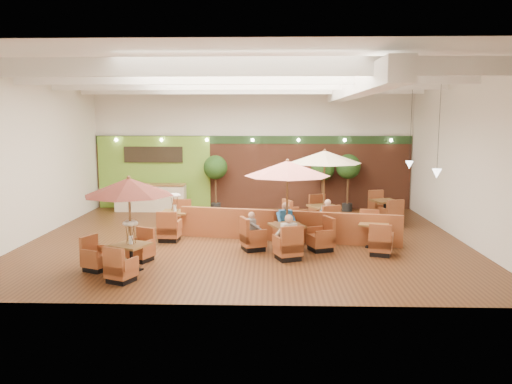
{
  "coord_description": "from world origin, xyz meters",
  "views": [
    {
      "loc": [
        0.78,
        -16.11,
        3.87
      ],
      "look_at": [
        0.3,
        0.5,
        1.5
      ],
      "focal_mm": 35.0,
      "sensor_mm": 36.0,
      "label": 1
    }
  ],
  "objects_px": {
    "diner_1": "(286,219)",
    "diner_3": "(327,213)",
    "diner_4": "(327,213)",
    "table_3": "(175,220)",
    "diner_0": "(288,233)",
    "table_4": "(374,235)",
    "table_5": "(385,211)",
    "table_2": "(322,172)",
    "booth_divider": "(287,226)",
    "topiary_0": "(215,170)",
    "topiary_2": "(348,169)",
    "table_0": "(127,203)",
    "diner_2": "(253,227)",
    "service_counter": "(151,198)",
    "table_1": "(287,189)",
    "topiary_1": "(323,171)"
  },
  "relations": [
    {
      "from": "booth_divider",
      "to": "table_3",
      "type": "bearing_deg",
      "value": 178.33
    },
    {
      "from": "table_4",
      "to": "diner_1",
      "type": "xyz_separation_m",
      "value": [
        -2.71,
        0.52,
        0.4
      ]
    },
    {
      "from": "table_4",
      "to": "diner_3",
      "type": "xyz_separation_m",
      "value": [
        -1.27,
        1.66,
        0.38
      ]
    },
    {
      "from": "topiary_1",
      "to": "diner_0",
      "type": "bearing_deg",
      "value": -102.73
    },
    {
      "from": "service_counter",
      "to": "booth_divider",
      "type": "height_order",
      "value": "service_counter"
    },
    {
      "from": "table_2",
      "to": "diner_1",
      "type": "xyz_separation_m",
      "value": [
        -1.36,
        -2.2,
        -1.29
      ]
    },
    {
      "from": "booth_divider",
      "to": "table_0",
      "type": "xyz_separation_m",
      "value": [
        -4.2,
        -3.37,
        1.28
      ]
    },
    {
      "from": "table_2",
      "to": "diner_2",
      "type": "distance_m",
      "value": 4.21
    },
    {
      "from": "table_3",
      "to": "topiary_2",
      "type": "distance_m",
      "value": 8.19
    },
    {
      "from": "service_counter",
      "to": "diner_2",
      "type": "relative_size",
      "value": 4.19
    },
    {
      "from": "table_0",
      "to": "diner_4",
      "type": "bearing_deg",
      "value": 61.77
    },
    {
      "from": "table_1",
      "to": "diner_3",
      "type": "xyz_separation_m",
      "value": [
        1.44,
        2.16,
        -1.13
      ]
    },
    {
      "from": "table_4",
      "to": "table_5",
      "type": "xyz_separation_m",
      "value": [
        1.27,
        4.17,
        0.02
      ]
    },
    {
      "from": "topiary_0",
      "to": "diner_1",
      "type": "height_order",
      "value": "topiary_0"
    },
    {
      "from": "table_3",
      "to": "diner_1",
      "type": "height_order",
      "value": "table_3"
    },
    {
      "from": "table_2",
      "to": "table_3",
      "type": "xyz_separation_m",
      "value": [
        -5.13,
        -1.14,
        -1.55
      ]
    },
    {
      "from": "table_5",
      "to": "topiary_1",
      "type": "height_order",
      "value": "topiary_1"
    },
    {
      "from": "service_counter",
      "to": "table_2",
      "type": "xyz_separation_m",
      "value": [
        7.04,
        -3.33,
        1.47
      ]
    },
    {
      "from": "booth_divider",
      "to": "table_4",
      "type": "xyz_separation_m",
      "value": [
        2.67,
        -0.68,
        -0.13
      ]
    },
    {
      "from": "topiary_2",
      "to": "diner_3",
      "type": "relative_size",
      "value": 3.24
    },
    {
      "from": "table_2",
      "to": "table_4",
      "type": "height_order",
      "value": "table_2"
    },
    {
      "from": "topiary_1",
      "to": "table_0",
      "type": "bearing_deg",
      "value": -123.48
    },
    {
      "from": "table_1",
      "to": "table_4",
      "type": "xyz_separation_m",
      "value": [
        2.71,
        0.49,
        -1.5
      ]
    },
    {
      "from": "table_3",
      "to": "booth_divider",
      "type": "bearing_deg",
      "value": -9.8
    },
    {
      "from": "table_3",
      "to": "diner_1",
      "type": "relative_size",
      "value": 3.3
    },
    {
      "from": "diner_0",
      "to": "diner_2",
      "type": "bearing_deg",
      "value": 115.05
    },
    {
      "from": "topiary_0",
      "to": "table_0",
      "type": "bearing_deg",
      "value": -98.16
    },
    {
      "from": "table_2",
      "to": "topiary_2",
      "type": "height_order",
      "value": "table_2"
    },
    {
      "from": "table_5",
      "to": "topiary_1",
      "type": "distance_m",
      "value": 3.33
    },
    {
      "from": "table_2",
      "to": "diner_1",
      "type": "distance_m",
      "value": 2.89
    },
    {
      "from": "table_3",
      "to": "diner_0",
      "type": "distance_m",
      "value": 4.88
    },
    {
      "from": "table_0",
      "to": "diner_3",
      "type": "height_order",
      "value": "table_0"
    },
    {
      "from": "table_4",
      "to": "table_0",
      "type": "bearing_deg",
      "value": -140.92
    },
    {
      "from": "table_3",
      "to": "topiary_0",
      "type": "distance_m",
      "value": 4.92
    },
    {
      "from": "topiary_2",
      "to": "service_counter",
      "type": "bearing_deg",
      "value": -178.65
    },
    {
      "from": "diner_1",
      "to": "diner_3",
      "type": "xyz_separation_m",
      "value": [
        1.44,
        1.15,
        -0.03
      ]
    },
    {
      "from": "topiary_0",
      "to": "diner_0",
      "type": "bearing_deg",
      "value": -69.64
    },
    {
      "from": "diner_2",
      "to": "diner_4",
      "type": "bearing_deg",
      "value": 116.72
    },
    {
      "from": "table_0",
      "to": "table_2",
      "type": "bearing_deg",
      "value": 68.29
    },
    {
      "from": "table_1",
      "to": "topiary_2",
      "type": "xyz_separation_m",
      "value": [
        2.83,
        6.74,
        -0.03
      ]
    },
    {
      "from": "table_5",
      "to": "table_2",
      "type": "bearing_deg",
      "value": -168.75
    },
    {
      "from": "topiary_0",
      "to": "table_3",
      "type": "bearing_deg",
      "value": -100.82
    },
    {
      "from": "booth_divider",
      "to": "topiary_0",
      "type": "relative_size",
      "value": 3.02
    },
    {
      "from": "table_4",
      "to": "topiary_1",
      "type": "bearing_deg",
      "value": 116.39
    },
    {
      "from": "table_1",
      "to": "diner_3",
      "type": "distance_m",
      "value": 2.83
    },
    {
      "from": "table_2",
      "to": "topiary_1",
      "type": "height_order",
      "value": "table_2"
    },
    {
      "from": "booth_divider",
      "to": "table_2",
      "type": "relative_size",
      "value": 2.4
    },
    {
      "from": "diner_1",
      "to": "diner_4",
      "type": "xyz_separation_m",
      "value": [
        1.44,
        1.15,
        -0.02
      ]
    },
    {
      "from": "topiary_0",
      "to": "diner_4",
      "type": "height_order",
      "value": "topiary_0"
    },
    {
      "from": "table_1",
      "to": "topiary_0",
      "type": "relative_size",
      "value": 1.2
    }
  ]
}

